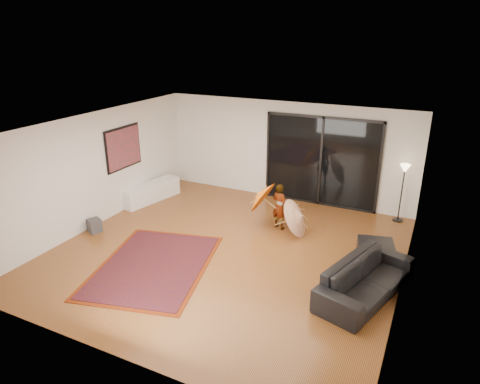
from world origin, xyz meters
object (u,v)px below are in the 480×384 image
Objects in this scene: media_console at (151,192)px; child at (280,206)px; sofa at (366,279)px; ottoman at (375,252)px.

media_console is 3.84m from child.
child is (-2.37, 1.92, 0.23)m from sofa.
ottoman is at bearing 5.67° from media_console.
child reaches higher than media_console.
sofa reaches higher than media_console.
media_console is 6.53m from sofa.
child is at bearing 67.80° from sofa.
ottoman is (6.16, -0.71, -0.05)m from media_console.
child reaches higher than sofa.
sofa is at bearing -88.19° from ottoman.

